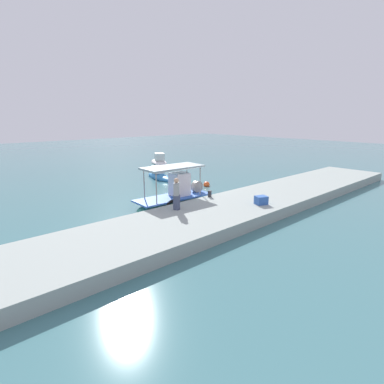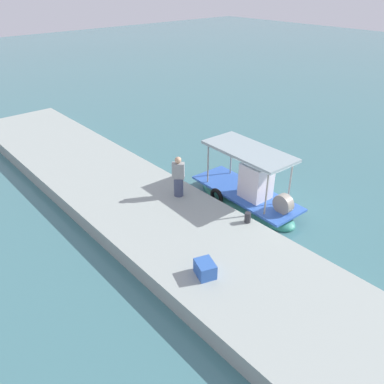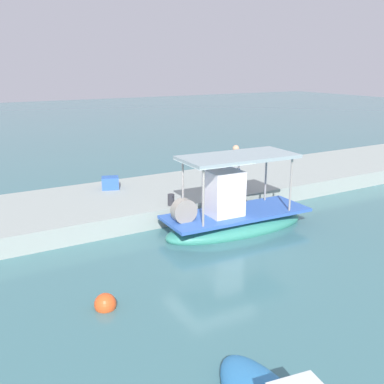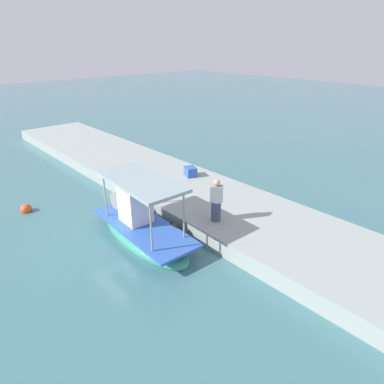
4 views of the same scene
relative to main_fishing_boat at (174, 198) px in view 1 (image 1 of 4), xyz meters
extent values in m
plane|color=#3F7176|center=(1.13, 0.21, -0.49)|extent=(120.00, 120.00, 0.00)
cube|color=#98A39C|center=(1.13, -3.80, -0.16)|extent=(36.00, 4.81, 0.65)
ellipsoid|color=teal|center=(-0.10, 0.01, -0.40)|extent=(5.37, 2.09, 0.88)
cube|color=#325FBA|center=(-0.10, 0.01, 0.09)|extent=(5.16, 2.08, 0.10)
cube|color=silver|center=(0.42, -0.01, 0.84)|extent=(1.15, 1.06, 1.60)
cylinder|color=gray|center=(1.62, 0.63, 1.01)|extent=(0.07, 0.07, 1.95)
cylinder|color=gray|center=(1.55, -0.77, 1.01)|extent=(0.07, 0.07, 1.95)
cylinder|color=gray|center=(-1.76, 0.79, 1.01)|extent=(0.07, 0.07, 1.95)
cylinder|color=gray|center=(-1.83, -0.61, 1.01)|extent=(0.07, 0.07, 1.95)
cube|color=#90A3A7|center=(-0.10, 0.01, 2.04)|extent=(3.97, 1.98, 0.12)
torus|color=black|center=(-0.94, -0.91, -0.11)|extent=(0.75, 0.21, 0.74)
cylinder|color=gray|center=(1.90, -0.08, 0.49)|extent=(0.82, 0.39, 0.80)
cylinder|color=#3F4863|center=(-1.74, -2.37, 0.57)|extent=(0.56, 0.56, 0.82)
cube|color=gray|center=(-1.74, -2.37, 1.32)|extent=(0.55, 0.55, 0.68)
sphere|color=tan|center=(-1.74, -2.37, 1.80)|extent=(0.27, 0.27, 0.27)
cylinder|color=#2D2D33|center=(1.51, -1.71, 0.37)|extent=(0.24, 0.24, 0.41)
cube|color=#305DB1|center=(2.58, -4.88, 0.41)|extent=(0.80, 0.72, 0.49)
sphere|color=#EB5221|center=(5.58, 2.70, -0.39)|extent=(0.52, 0.52, 0.52)
ellipsoid|color=#2F7CBF|center=(4.56, 7.89, -0.38)|extent=(1.96, 4.44, 0.71)
cube|color=silver|center=(4.63, 8.31, 0.29)|extent=(0.97, 1.39, 0.63)
ellipsoid|color=white|center=(10.19, 15.85, -0.41)|extent=(3.71, 5.10, 0.66)
cube|color=silver|center=(9.98, 15.41, 0.35)|extent=(1.58, 1.76, 0.86)
camera|label=1|loc=(-11.85, -14.93, 5.18)|focal=28.47mm
camera|label=2|loc=(9.08, -11.14, 8.32)|focal=35.78mm
camera|label=3|loc=(8.57, 11.78, 5.00)|focal=42.15mm
camera|label=4|loc=(-9.94, 6.34, 6.77)|focal=31.51mm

